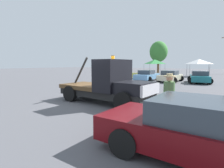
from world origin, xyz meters
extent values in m
plane|color=#545459|center=(0.00, 0.00, 0.00)|extent=(160.00, 160.00, 0.00)
cube|color=black|center=(0.00, 0.00, 0.53)|extent=(5.46, 2.25, 0.35)
cube|color=black|center=(1.91, -0.18, 0.98)|extent=(1.64, 1.80, 0.55)
cube|color=silver|center=(2.70, -0.25, 0.95)|extent=(0.28, 1.77, 0.50)
cube|color=black|center=(0.58, -0.05, 1.52)|extent=(1.35, 2.06, 1.63)
cube|color=brown|center=(-1.32, 0.12, 0.81)|extent=(2.83, 2.20, 0.22)
cylinder|color=black|center=(-1.81, 0.17, 1.70)|extent=(1.19, 0.23, 1.63)
cylinder|color=orange|center=(0.58, -0.05, 2.43)|extent=(0.18, 0.18, 0.20)
cylinder|color=black|center=(1.92, 0.76, 0.44)|extent=(0.88, 0.26, 0.88)
cylinder|color=black|center=(1.75, -1.10, 0.44)|extent=(0.88, 0.26, 0.88)
cylinder|color=black|center=(-1.63, 1.09, 0.44)|extent=(0.88, 0.26, 0.88)
cylinder|color=black|center=(-1.81, -0.77, 0.44)|extent=(0.88, 0.26, 0.88)
cube|color=#5B0A0F|center=(5.40, -3.64, 0.54)|extent=(5.33, 2.15, 0.60)
cube|color=#333D47|center=(5.13, -3.63, 1.09)|extent=(2.28, 1.79, 0.50)
cylinder|color=black|center=(3.65, -2.65, 0.34)|extent=(0.68, 0.22, 0.68)
cylinder|color=black|center=(3.57, -4.47, 0.34)|extent=(0.68, 0.22, 0.68)
cylinder|color=#847051|center=(3.90, -1.52, 0.41)|extent=(0.16, 0.16, 0.83)
cylinder|color=#847051|center=(3.79, -1.70, 0.41)|extent=(0.16, 0.16, 0.83)
cylinder|color=#4C7542|center=(3.84, -1.61, 1.16)|extent=(0.38, 0.38, 0.66)
sphere|color=tan|center=(3.84, -1.61, 1.60)|extent=(0.22, 0.22, 0.22)
torus|color=tan|center=(3.84, -1.61, 1.68)|extent=(0.39, 0.39, 0.06)
cylinder|color=tan|center=(3.84, -1.61, 1.72)|extent=(0.20, 0.20, 0.10)
cube|color=olive|center=(-6.03, 13.54, 0.54)|extent=(2.51, 4.97, 0.60)
cube|color=#333D47|center=(-6.07, 13.31, 1.09)|extent=(1.90, 2.21, 0.50)
cylinder|color=black|center=(-6.67, 15.26, 0.34)|extent=(0.68, 0.22, 0.68)
cylinder|color=black|center=(-4.93, 15.01, 0.34)|extent=(0.68, 0.22, 0.68)
cylinder|color=black|center=(-7.13, 12.07, 0.34)|extent=(0.68, 0.22, 0.68)
cylinder|color=black|center=(-5.39, 11.82, 0.34)|extent=(0.68, 0.22, 0.68)
cube|color=#669ED1|center=(-2.51, 13.31, 0.54)|extent=(1.81, 4.67, 0.60)
cube|color=#333D47|center=(-2.51, 13.08, 1.09)|extent=(1.57, 1.97, 0.50)
cylinder|color=black|center=(-3.34, 14.90, 0.34)|extent=(0.68, 0.22, 0.68)
cylinder|color=black|center=(-1.66, 14.89, 0.34)|extent=(0.68, 0.22, 0.68)
cylinder|color=black|center=(-3.36, 11.74, 0.34)|extent=(0.68, 0.22, 0.68)
cylinder|color=black|center=(-1.68, 11.72, 0.34)|extent=(0.68, 0.22, 0.68)
cube|color=beige|center=(0.31, 13.55, 0.54)|extent=(2.07, 4.53, 0.60)
cube|color=#333D47|center=(0.30, 13.32, 1.09)|extent=(1.70, 1.95, 0.50)
cylinder|color=black|center=(-0.45, 15.10, 0.34)|extent=(0.68, 0.22, 0.68)
cylinder|color=black|center=(1.26, 15.00, 0.34)|extent=(0.68, 0.22, 0.68)
cylinder|color=black|center=(-0.63, 12.09, 0.34)|extent=(0.68, 0.22, 0.68)
cylinder|color=black|center=(1.07, 11.99, 0.34)|extent=(0.68, 0.22, 0.68)
cube|color=#196670|center=(3.38, 13.93, 0.54)|extent=(2.51, 4.60, 0.60)
cube|color=#333D47|center=(3.42, 13.71, 1.09)|extent=(1.88, 2.07, 0.50)
cylinder|color=black|center=(2.29, 15.25, 0.34)|extent=(0.68, 0.22, 0.68)
cylinder|color=black|center=(3.99, 15.53, 0.34)|extent=(0.68, 0.22, 0.68)
cylinder|color=black|center=(2.77, 12.32, 0.34)|extent=(0.68, 0.22, 0.68)
cylinder|color=black|center=(4.48, 12.61, 0.34)|extent=(0.68, 0.22, 0.68)
cylinder|color=#9E9EA3|center=(-6.67, 22.76, 1.06)|extent=(0.07, 0.07, 2.13)
cylinder|color=#9E9EA3|center=(-3.64, 22.76, 1.06)|extent=(0.07, 0.07, 2.13)
cylinder|color=#9E9EA3|center=(-6.67, 25.79, 1.06)|extent=(0.07, 0.07, 2.13)
cylinder|color=#9E9EA3|center=(-3.64, 25.79, 1.06)|extent=(0.07, 0.07, 2.13)
pyramid|color=#287F38|center=(-5.16, 24.27, 2.54)|extent=(3.03, 3.03, 0.83)
cylinder|color=#9E9EA3|center=(0.57, 23.61, 1.06)|extent=(0.07, 0.07, 2.11)
cylinder|color=#9E9EA3|center=(3.76, 23.61, 1.06)|extent=(0.07, 0.07, 2.11)
cylinder|color=#9E9EA3|center=(0.57, 26.79, 1.06)|extent=(0.07, 0.07, 2.11)
cylinder|color=#9E9EA3|center=(3.76, 26.79, 1.06)|extent=(0.07, 0.07, 2.11)
pyramid|color=white|center=(2.16, 25.20, 2.52)|extent=(3.19, 3.19, 0.82)
cylinder|color=brown|center=(-7.25, 33.28, 1.30)|extent=(0.52, 0.52, 2.59)
ellipsoid|color=#387A33|center=(-7.25, 33.28, 5.00)|extent=(4.15, 4.15, 4.81)
camera|label=1|loc=(5.32, -7.78, 2.10)|focal=28.00mm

